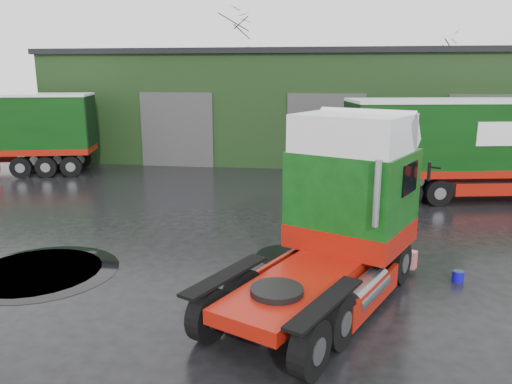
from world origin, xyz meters
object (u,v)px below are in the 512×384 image
hero_tractor (317,217)px  tree_back_b (430,89)px  lorry_right (495,149)px  wash_bucket (458,276)px  tree_back_a (233,76)px  warehouse (327,103)px

hero_tractor → tree_back_b: size_ratio=0.90×
lorry_right → wash_bucket: size_ratio=53.66×
wash_bucket → tree_back_a: bearing=111.0°
hero_tractor → wash_bucket: size_ratio=23.38×
wash_bucket → hero_tractor: bearing=-150.7°
wash_bucket → tree_back_b: tree_back_b is taller
warehouse → tree_back_a: (-8.00, 10.00, 1.59)m
hero_tractor → wash_bucket: (3.47, 1.95, -1.96)m
wash_bucket → tree_back_b: 30.60m
lorry_right → wash_bucket: lorry_right is taller
tree_back_a → lorry_right: bearing=-54.7°
warehouse → tree_back_a: bearing=128.7°
warehouse → tree_back_a: size_ratio=3.41×
tree_back_a → tree_back_b: bearing=0.0°
warehouse → lorry_right: (6.89, -11.00, -1.12)m
tree_back_a → warehouse: bearing=-51.3°
wash_bucket → lorry_right: bearing=69.6°
warehouse → wash_bucket: (3.53, -20.05, -3.02)m
warehouse → hero_tractor: 22.03m
lorry_right → tree_back_b: tree_back_b is taller
warehouse → hero_tractor: (0.06, -22.01, -1.06)m
warehouse → lorry_right: warehouse is taller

